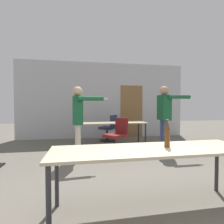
{
  "coord_description": "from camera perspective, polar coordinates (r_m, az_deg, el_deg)",
  "views": [
    {
      "loc": [
        -0.91,
        -1.5,
        1.21
      ],
      "look_at": [
        -0.26,
        2.09,
        1.1
      ],
      "focal_mm": 28.0,
      "sensor_mm": 36.0,
      "label": 1
    }
  ],
  "objects": [
    {
      "name": "back_wall",
      "position": [
        6.85,
        -2.4,
        3.73
      ],
      "size": [
        6.49,
        0.12,
        2.91
      ],
      "color": "#BCBCC1",
      "rests_on": "ground_plane"
    },
    {
      "name": "conference_table_near",
      "position": [
        2.14,
        12.93,
        -13.11
      ],
      "size": [
        2.33,
        0.67,
        0.73
      ],
      "color": "#C6B793",
      "rests_on": "ground_plane"
    },
    {
      "name": "conference_table_far",
      "position": [
        5.44,
        -0.15,
        -3.97
      ],
      "size": [
        2.1,
        0.77,
        0.73
      ],
      "color": "#C6B793",
      "rests_on": "ground_plane"
    },
    {
      "name": "person_center_tall",
      "position": [
        4.05,
        -10.95,
        -1.03
      ],
      "size": [
        0.78,
        0.58,
        1.67
      ],
      "rotation": [
        0.0,
        0.0,
        -1.5
      ],
      "color": "beige",
      "rests_on": "ground_plane"
    },
    {
      "name": "person_left_plaid",
      "position": [
        4.9,
        16.78,
        0.05
      ],
      "size": [
        0.79,
        0.61,
        1.76
      ],
      "rotation": [
        0.0,
        0.0,
        -1.57
      ],
      "color": "#3D4C75",
      "rests_on": "ground_plane"
    },
    {
      "name": "office_chair_far_left",
      "position": [
        6.18,
        -0.97,
        -5.53
      ],
      "size": [
        0.69,
        0.67,
        0.92
      ],
      "rotation": [
        0.0,
        0.0,
        0.92
      ],
      "color": "black",
      "rests_on": "ground_plane"
    },
    {
      "name": "office_chair_side_rolled",
      "position": [
        4.68,
        1.53,
        -7.98
      ],
      "size": [
        0.68,
        0.65,
        0.91
      ],
      "rotation": [
        0.0,
        0.0,
        2.12
      ],
      "color": "black",
      "rests_on": "ground_plane"
    },
    {
      "name": "beer_bottle",
      "position": [
        2.2,
        17.58,
        -6.89
      ],
      "size": [
        0.06,
        0.06,
        0.33
      ],
      "color": "#563314",
      "rests_on": "conference_table_near"
    }
  ]
}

